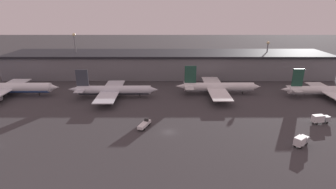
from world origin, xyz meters
name	(u,v)px	position (x,y,z in m)	size (l,w,h in m)	color
ground	(168,132)	(0.00, 0.00, 0.00)	(600.00, 600.00, 0.00)	#383538
terminal_building	(167,64)	(0.00, 75.19, 7.01)	(187.71, 27.85, 13.93)	slate
airplane_0	(6,88)	(-75.46, 37.36, 3.88)	(48.13, 32.67, 14.46)	white
airplane_1	(112,90)	(-25.58, 35.00, 3.49)	(41.54, 33.59, 13.24)	silver
airplane_2	(217,87)	(23.64, 39.81, 3.53)	(40.87, 37.70, 13.90)	white
airplane_3	(330,90)	(75.68, 35.84, 3.25)	(48.08, 27.48, 13.48)	white
service_vehicle_0	(319,118)	(54.84, 6.89, 1.83)	(6.83, 3.26, 3.28)	#9EA3A8
service_vehicle_1	(143,124)	(-8.46, 3.48, 1.20)	(4.46, 7.25, 2.55)	white
service_vehicle_3	(300,140)	(40.17, -9.17, 1.80)	(5.77, 5.27, 3.23)	#9EA3A8
lamp_post_0	(74,49)	(-55.46, 76.75, 15.93)	(1.80, 1.80, 25.06)	slate
lamp_post_1	(266,53)	(59.15, 76.75, 13.33)	(1.80, 1.80, 20.39)	slate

